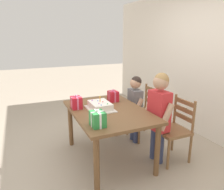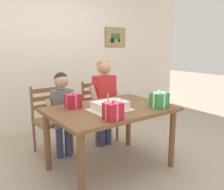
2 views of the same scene
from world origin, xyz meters
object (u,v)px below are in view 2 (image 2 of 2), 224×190
object	(u,v)px
gift_box_beside_cake	(159,100)
chair_left	(51,119)
birthday_cake	(110,106)
gift_box_red_large	(113,111)
chair_right	(99,110)
child_younger	(62,107)
gift_box_corner_small	(73,101)
dining_table	(110,116)
child_older	(104,93)

from	to	relation	value
gift_box_beside_cake	chair_left	world-z (taller)	gift_box_beside_cake
gift_box_beside_cake	birthday_cake	bearing A→B (deg)	156.55
gift_box_red_large	chair_right	xyz separation A→B (m)	(0.64, 1.24, -0.37)
child_younger	gift_box_red_large	bearing A→B (deg)	-85.92
birthday_cake	gift_box_red_large	xyz separation A→B (m)	(-0.17, -0.29, 0.04)
gift_box_red_large	chair_left	size ratio (longest dim) A/B	0.22
birthday_cake	child_younger	distance (m)	0.76
gift_box_corner_small	dining_table	bearing A→B (deg)	-33.33
dining_table	gift_box_red_large	bearing A→B (deg)	-122.77
dining_table	gift_box_corner_small	distance (m)	0.46
gift_box_corner_small	child_older	distance (m)	0.79
dining_table	gift_box_corner_small	world-z (taller)	gift_box_corner_small
birthday_cake	child_older	xyz separation A→B (m)	(0.41, 0.71, -0.02)
chair_left	birthday_cake	bearing A→B (deg)	-71.55
gift_box_beside_cake	child_older	distance (m)	0.95
birthday_cake	chair_left	size ratio (longest dim) A/B	0.48
birthday_cake	gift_box_beside_cake	xyz separation A→B (m)	(0.53, -0.23, 0.04)
gift_box_red_large	chair_left	distance (m)	1.31
child_older	child_younger	bearing A→B (deg)	179.97
gift_box_red_large	child_older	bearing A→B (deg)	59.76
dining_table	child_younger	world-z (taller)	child_younger
gift_box_corner_small	child_younger	distance (m)	0.41
chair_left	child_younger	xyz separation A→B (m)	(0.07, -0.25, 0.22)
gift_box_red_large	chair_left	world-z (taller)	gift_box_red_large
birthday_cake	gift_box_beside_cake	bearing A→B (deg)	-23.45
chair_left	gift_box_red_large	bearing A→B (deg)	-83.40
dining_table	gift_box_beside_cake	size ratio (longest dim) A/B	6.67
chair_right	child_younger	size ratio (longest dim) A/B	0.81
dining_table	chair_left	size ratio (longest dim) A/B	1.52
gift_box_red_large	chair_left	xyz separation A→B (m)	(-0.14, 1.24, -0.37)
child_older	child_younger	distance (m)	0.66
gift_box_red_large	chair_left	bearing A→B (deg)	96.60
birthday_cake	chair_left	bearing A→B (deg)	108.45
gift_box_beside_cake	child_younger	bearing A→B (deg)	129.68
birthday_cake	gift_box_red_large	world-z (taller)	gift_box_red_large
birthday_cake	gift_box_corner_small	distance (m)	0.43
chair_left	child_older	size ratio (longest dim) A/B	0.71
gift_box_corner_small	gift_box_red_large	bearing A→B (deg)	-80.27
gift_box_beside_cake	chair_left	xyz separation A→B (m)	(-0.85, 1.18, -0.38)
gift_box_red_large	chair_right	distance (m)	1.45
gift_box_corner_small	birthday_cake	bearing A→B (deg)	-49.45
gift_box_corner_small	child_older	size ratio (longest dim) A/B	0.15
dining_table	birthday_cake	xyz separation A→B (m)	(-0.07, -0.09, 0.15)
gift_box_beside_cake	gift_box_corner_small	size ratio (longest dim) A/B	1.07
gift_box_red_large	chair_right	world-z (taller)	gift_box_red_large
chair_right	gift_box_red_large	bearing A→B (deg)	-117.18
birthday_cake	chair_right	bearing A→B (deg)	63.96
birthday_cake	child_younger	size ratio (longest dim) A/B	0.39
child_older	chair_right	bearing A→B (deg)	76.95
gift_box_red_large	gift_box_corner_small	distance (m)	0.63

